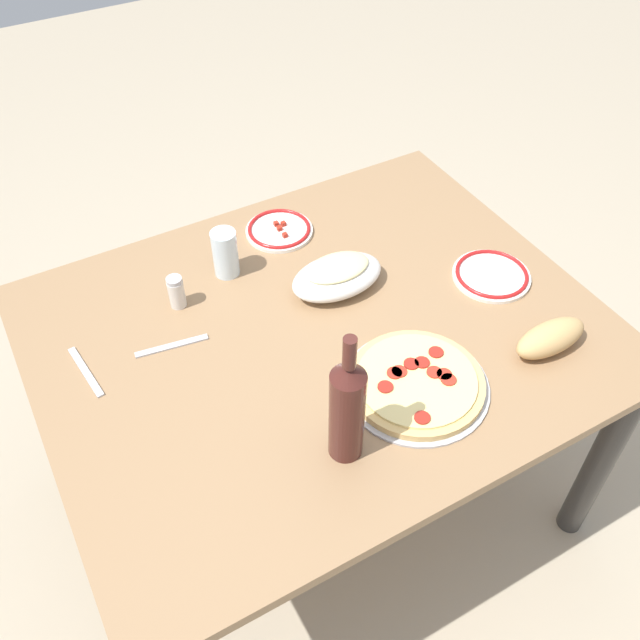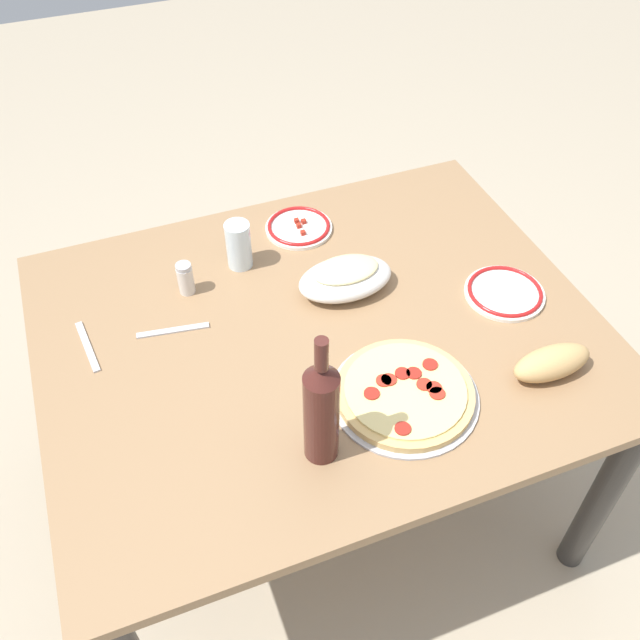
{
  "view_description": "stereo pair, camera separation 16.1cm",
  "coord_description": "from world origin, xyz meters",
  "px_view_note": "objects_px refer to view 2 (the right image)",
  "views": [
    {
      "loc": [
        0.55,
        0.98,
        1.91
      ],
      "look_at": [
        0.0,
        0.0,
        0.75
      ],
      "focal_mm": 38.83,
      "sensor_mm": 36.0,
      "label": 1
    },
    {
      "loc": [
        0.41,
        1.05,
        1.91
      ],
      "look_at": [
        0.0,
        0.0,
        0.75
      ],
      "focal_mm": 38.83,
      "sensor_mm": 36.0,
      "label": 2
    }
  ],
  "objects_px": {
    "baked_pasta_dish": "(345,277)",
    "water_glass": "(239,245)",
    "side_plate_far": "(299,227)",
    "wine_bottle": "(321,410)",
    "side_plate_near": "(505,292)",
    "pepperoni_pizza": "(405,393)",
    "dining_table": "(320,358)",
    "spice_shaker": "(185,278)",
    "bread_loaf": "(552,363)"
  },
  "relations": [
    {
      "from": "water_glass",
      "to": "side_plate_near",
      "type": "relative_size",
      "value": 0.65
    },
    {
      "from": "side_plate_near",
      "to": "bread_loaf",
      "type": "xyz_separation_m",
      "value": [
        0.04,
        0.26,
        0.03
      ]
    },
    {
      "from": "dining_table",
      "to": "side_plate_far",
      "type": "relative_size",
      "value": 7.11
    },
    {
      "from": "side_plate_near",
      "to": "spice_shaker",
      "type": "height_order",
      "value": "spice_shaker"
    },
    {
      "from": "wine_bottle",
      "to": "spice_shaker",
      "type": "xyz_separation_m",
      "value": [
        0.14,
        -0.56,
        -0.09
      ]
    },
    {
      "from": "baked_pasta_dish",
      "to": "water_glass",
      "type": "height_order",
      "value": "water_glass"
    },
    {
      "from": "wine_bottle",
      "to": "side_plate_near",
      "type": "bearing_deg",
      "value": -155.92
    },
    {
      "from": "side_plate_far",
      "to": "bread_loaf",
      "type": "bearing_deg",
      "value": 116.78
    },
    {
      "from": "water_glass",
      "to": "wine_bottle",
      "type": "bearing_deg",
      "value": 89.0
    },
    {
      "from": "spice_shaker",
      "to": "baked_pasta_dish",
      "type": "bearing_deg",
      "value": 160.09
    },
    {
      "from": "bread_loaf",
      "to": "baked_pasta_dish",
      "type": "bearing_deg",
      "value": -52.65
    },
    {
      "from": "dining_table",
      "to": "side_plate_far",
      "type": "bearing_deg",
      "value": -102.28
    },
    {
      "from": "baked_pasta_dish",
      "to": "bread_loaf",
      "type": "relative_size",
      "value": 1.27
    },
    {
      "from": "spice_shaker",
      "to": "water_glass",
      "type": "bearing_deg",
      "value": -161.49
    },
    {
      "from": "wine_bottle",
      "to": "bread_loaf",
      "type": "relative_size",
      "value": 1.74
    },
    {
      "from": "pepperoni_pizza",
      "to": "baked_pasta_dish",
      "type": "distance_m",
      "value": 0.36
    },
    {
      "from": "water_glass",
      "to": "side_plate_near",
      "type": "height_order",
      "value": "water_glass"
    },
    {
      "from": "dining_table",
      "to": "bread_loaf",
      "type": "bearing_deg",
      "value": 143.92
    },
    {
      "from": "dining_table",
      "to": "pepperoni_pizza",
      "type": "height_order",
      "value": "pepperoni_pizza"
    },
    {
      "from": "dining_table",
      "to": "baked_pasta_dish",
      "type": "xyz_separation_m",
      "value": [
        -0.11,
        -0.11,
        0.15
      ]
    },
    {
      "from": "pepperoni_pizza",
      "to": "side_plate_far",
      "type": "height_order",
      "value": "pepperoni_pizza"
    },
    {
      "from": "side_plate_near",
      "to": "wine_bottle",
      "type": "bearing_deg",
      "value": 24.08
    },
    {
      "from": "dining_table",
      "to": "side_plate_near",
      "type": "height_order",
      "value": "side_plate_near"
    },
    {
      "from": "water_glass",
      "to": "baked_pasta_dish",
      "type": "bearing_deg",
      "value": 139.58
    },
    {
      "from": "pepperoni_pizza",
      "to": "water_glass",
      "type": "relative_size",
      "value": 2.51
    },
    {
      "from": "spice_shaker",
      "to": "dining_table",
      "type": "bearing_deg",
      "value": 137.47
    },
    {
      "from": "wine_bottle",
      "to": "side_plate_near",
      "type": "xyz_separation_m",
      "value": [
        -0.59,
        -0.26,
        -0.13
      ]
    },
    {
      "from": "dining_table",
      "to": "pepperoni_pizza",
      "type": "relative_size",
      "value": 4.05
    },
    {
      "from": "side_plate_far",
      "to": "spice_shaker",
      "type": "height_order",
      "value": "spice_shaker"
    },
    {
      "from": "baked_pasta_dish",
      "to": "bread_loaf",
      "type": "distance_m",
      "value": 0.52
    },
    {
      "from": "side_plate_far",
      "to": "pepperoni_pizza",
      "type": "bearing_deg",
      "value": 91.46
    },
    {
      "from": "baked_pasta_dish",
      "to": "wine_bottle",
      "type": "distance_m",
      "value": 0.49
    },
    {
      "from": "wine_bottle",
      "to": "side_plate_far",
      "type": "bearing_deg",
      "value": -106.21
    },
    {
      "from": "side_plate_near",
      "to": "spice_shaker",
      "type": "xyz_separation_m",
      "value": [
        0.73,
        -0.3,
        0.03
      ]
    },
    {
      "from": "water_glass",
      "to": "spice_shaker",
      "type": "xyz_separation_m",
      "value": [
        0.15,
        0.05,
        -0.02
      ]
    },
    {
      "from": "wine_bottle",
      "to": "water_glass",
      "type": "height_order",
      "value": "wine_bottle"
    },
    {
      "from": "side_plate_far",
      "to": "spice_shaker",
      "type": "bearing_deg",
      "value": 21.11
    },
    {
      "from": "pepperoni_pizza",
      "to": "spice_shaker",
      "type": "height_order",
      "value": "spice_shaker"
    },
    {
      "from": "dining_table",
      "to": "spice_shaker",
      "type": "height_order",
      "value": "spice_shaker"
    },
    {
      "from": "water_glass",
      "to": "side_plate_far",
      "type": "distance_m",
      "value": 0.21
    },
    {
      "from": "side_plate_far",
      "to": "side_plate_near",
      "type": "bearing_deg",
      "value": 132.2
    },
    {
      "from": "side_plate_near",
      "to": "side_plate_far",
      "type": "xyz_separation_m",
      "value": [
        0.39,
        -0.43,
        0.0
      ]
    },
    {
      "from": "side_plate_near",
      "to": "side_plate_far",
      "type": "bearing_deg",
      "value": -47.8
    },
    {
      "from": "baked_pasta_dish",
      "to": "side_plate_far",
      "type": "height_order",
      "value": "baked_pasta_dish"
    },
    {
      "from": "baked_pasta_dish",
      "to": "spice_shaker",
      "type": "bearing_deg",
      "value": -19.91
    },
    {
      "from": "wine_bottle",
      "to": "water_glass",
      "type": "relative_size",
      "value": 2.56
    },
    {
      "from": "dining_table",
      "to": "side_plate_near",
      "type": "distance_m",
      "value": 0.49
    },
    {
      "from": "water_glass",
      "to": "spice_shaker",
      "type": "bearing_deg",
      "value": 18.51
    },
    {
      "from": "side_plate_far",
      "to": "bread_loaf",
      "type": "relative_size",
      "value": 0.97
    },
    {
      "from": "pepperoni_pizza",
      "to": "dining_table",
      "type": "bearing_deg",
      "value": -69.19
    }
  ]
}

